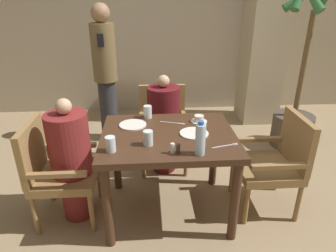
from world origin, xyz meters
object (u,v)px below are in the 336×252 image
at_px(diner_in_left_chair, 72,160).
at_px(plate_main_right, 194,133).
at_px(potted_palm, 297,100).
at_px(plate_main_left, 133,125).
at_px(diner_in_far_chair, 164,124).
at_px(chair_left_side, 55,168).
at_px(glass_tall_mid, 110,144).
at_px(standing_host, 105,71).
at_px(chair_right_side, 276,160).
at_px(glass_tall_near, 148,138).
at_px(teacup_with_saucer, 199,119).
at_px(glass_tall_far, 148,112).
at_px(chair_far_side, 163,124).
at_px(water_bottle, 200,139).

relative_size(diner_in_left_chair, plate_main_right, 4.65).
distance_m(potted_palm, plate_main_left, 2.10).
xyz_separation_m(diner_in_far_chair, potted_palm, (1.59, 0.45, 0.06)).
xyz_separation_m(chair_left_side, potted_palm, (2.50, 1.11, 0.13)).
bearing_deg(diner_in_far_chair, plate_main_left, -120.30).
bearing_deg(diner_in_far_chair, glass_tall_mid, -114.60).
height_order(standing_host, plate_main_right, standing_host).
xyz_separation_m(diner_in_far_chair, chair_right_side, (0.90, -0.67, -0.06)).
bearing_deg(chair_right_side, standing_host, 136.87).
distance_m(diner_in_left_chair, glass_tall_near, 0.68).
distance_m(teacup_with_saucer, glass_tall_near, 0.58).
bearing_deg(glass_tall_near, glass_tall_far, 89.82).
height_order(chair_right_side, glass_tall_mid, chair_right_side).
bearing_deg(chair_far_side, diner_in_far_chair, -90.00).
height_order(diner_in_far_chair, glass_tall_mid, diner_in_far_chair).
bearing_deg(plate_main_left, glass_tall_near, -70.49).
relative_size(teacup_with_saucer, glass_tall_mid, 1.27).
bearing_deg(water_bottle, plate_main_left, 132.83).
bearing_deg(teacup_with_saucer, chair_right_side, -19.36).
distance_m(diner_in_far_chair, glass_tall_near, 0.89).
bearing_deg(potted_palm, standing_host, 171.44).
bearing_deg(plate_main_right, glass_tall_far, 134.77).
distance_m(standing_host, water_bottle, 1.97).
bearing_deg(standing_host, water_bottle, -64.79).
height_order(chair_far_side, plate_main_left, chair_far_side).
distance_m(standing_host, glass_tall_far, 1.21).
xyz_separation_m(diner_in_far_chair, water_bottle, (0.19, -0.99, 0.32)).
bearing_deg(diner_in_left_chair, glass_tall_near, -15.37).
bearing_deg(chair_right_side, glass_tall_far, 162.01).
xyz_separation_m(chair_right_side, water_bottle, (-0.71, -0.33, 0.38)).
distance_m(chair_right_side, plate_main_right, 0.76).
bearing_deg(teacup_with_saucer, water_bottle, -98.79).
bearing_deg(chair_left_side, potted_palm, 24.05).
height_order(diner_in_left_chair, chair_right_side, diner_in_left_chair).
relative_size(diner_in_left_chair, chair_right_side, 1.23).
distance_m(plate_main_right, water_bottle, 0.33).
distance_m(potted_palm, teacup_with_saucer, 1.60).
xyz_separation_m(chair_left_side, diner_in_left_chair, (0.14, 0.00, 0.07)).
bearing_deg(plate_main_left, standing_host, 106.02).
bearing_deg(glass_tall_near, diner_in_far_chair, 79.26).
bearing_deg(glass_tall_near, glass_tall_mid, -163.34).
bearing_deg(chair_far_side, glass_tall_mid, -111.72).
relative_size(standing_host, plate_main_left, 7.31).
bearing_deg(glass_tall_mid, chair_left_side, 153.24).
distance_m(diner_in_far_chair, plate_main_left, 0.60).
bearing_deg(water_bottle, glass_tall_mid, 172.28).
relative_size(diner_in_far_chair, standing_host, 0.63).
relative_size(chair_far_side, glass_tall_mid, 7.74).
height_order(diner_in_far_chair, potted_palm, potted_palm).
bearing_deg(standing_host, chair_far_side, -45.09).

